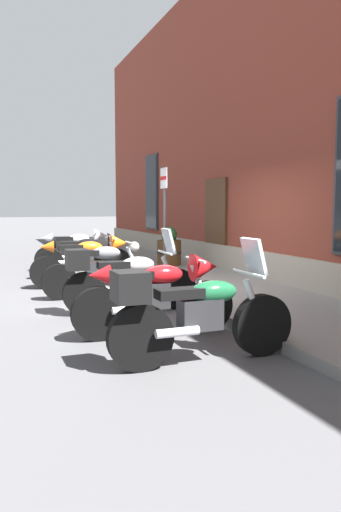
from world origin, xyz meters
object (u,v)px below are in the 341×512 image
at_px(motorcycle_black_sport, 87,253).
at_px(motorcycle_green_touring, 195,313).
at_px(motorcycle_grey_naked, 102,270).
at_px(motorcycle_silver_touring, 124,278).
at_px(barrel_planter, 169,249).
at_px(motorcycle_orange_sport, 89,259).
at_px(motorcycle_red_sport, 161,291).
at_px(motorcycle_white_sport, 78,248).
at_px(parking_sign, 164,205).

distance_m(motorcycle_black_sport, motorcycle_green_touring, 6.45).
relative_size(motorcycle_grey_naked, motorcycle_green_touring, 1.01).
bearing_deg(motorcycle_silver_touring, barrel_planter, 151.42).
bearing_deg(motorcycle_grey_naked, motorcycle_silver_touring, 1.73).
height_order(motorcycle_orange_sport, motorcycle_red_sport, motorcycle_orange_sport).
distance_m(motorcycle_silver_touring, motorcycle_red_sport, 1.44).
relative_size(motorcycle_orange_sport, motorcycle_silver_touring, 1.03).
bearing_deg(motorcycle_orange_sport, barrel_planter, 126.80).
relative_size(motorcycle_white_sport, motorcycle_grey_naked, 0.97).
bearing_deg(barrel_planter, motorcycle_black_sport, -75.06).
bearing_deg(motorcycle_white_sport, motorcycle_red_sport, -1.40).
distance_m(motorcycle_silver_touring, parking_sign, 3.51).
xyz_separation_m(motorcycle_silver_touring, motorcycle_green_touring, (2.64, 0.01, 0.00)).
height_order(motorcycle_grey_naked, motorcycle_silver_touring, motorcycle_silver_touring).
bearing_deg(barrel_planter, motorcycle_red_sport, -21.67).
relative_size(motorcycle_white_sport, motorcycle_green_touring, 0.98).
distance_m(motorcycle_orange_sport, parking_sign, 2.05).
xyz_separation_m(motorcycle_grey_naked, motorcycle_silver_touring, (1.35, 0.04, 0.05)).
height_order(motorcycle_white_sport, motorcycle_orange_sport, motorcycle_white_sport).
bearing_deg(motorcycle_black_sport, motorcycle_silver_touring, -2.85).
xyz_separation_m(motorcycle_grey_naked, barrel_planter, (-3.05, 2.44, 0.06)).
bearing_deg(motorcycle_white_sport, motorcycle_black_sport, -2.03).
height_order(motorcycle_orange_sport, motorcycle_silver_touring, motorcycle_silver_touring).
xyz_separation_m(motorcycle_silver_touring, motorcycle_red_sport, (1.44, 0.08, 0.02)).
bearing_deg(barrel_planter, parking_sign, -24.21).
xyz_separation_m(motorcycle_black_sport, motorcycle_orange_sport, (1.22, -0.21, 0.01)).
relative_size(motorcycle_black_sport, parking_sign, 0.93).
bearing_deg(motorcycle_green_touring, motorcycle_orange_sport, -179.66).
xyz_separation_m(motorcycle_black_sport, motorcycle_silver_touring, (3.81, -0.19, -0.03)).
xyz_separation_m(motorcycle_grey_naked, motorcycle_red_sport, (2.79, 0.12, 0.07)).
relative_size(motorcycle_grey_naked, motorcycle_silver_touring, 0.99).
bearing_deg(motorcycle_green_touring, motorcycle_red_sport, 177.04).
distance_m(motorcycle_orange_sport, motorcycle_green_touring, 5.23).
distance_m(motorcycle_red_sport, barrel_planter, 6.28).
xyz_separation_m(motorcycle_white_sport, motorcycle_red_sport, (6.65, -0.16, -0.02)).
bearing_deg(motorcycle_black_sport, barrel_planter, 104.94).
height_order(motorcycle_silver_touring, parking_sign, parking_sign).
bearing_deg(motorcycle_black_sport, motorcycle_green_touring, -1.56).
bearing_deg(motorcycle_white_sport, motorcycle_green_touring, -1.64).
height_order(motorcycle_white_sport, motorcycle_silver_touring, motorcycle_silver_touring).
bearing_deg(motorcycle_red_sport, motorcycle_orange_sport, -178.68).
xyz_separation_m(motorcycle_orange_sport, barrel_planter, (-1.81, 2.41, -0.02)).
xyz_separation_m(motorcycle_white_sport, barrel_planter, (0.81, 2.16, -0.03)).
bearing_deg(motorcycle_orange_sport, parking_sign, 98.58).
distance_m(motorcycle_grey_naked, motorcycle_red_sport, 2.79).
height_order(motorcycle_green_touring, barrel_planter, motorcycle_green_touring).
distance_m(motorcycle_green_touring, barrel_planter, 7.43).
xyz_separation_m(motorcycle_silver_touring, barrel_planter, (-4.40, 2.40, 0.01)).
relative_size(motorcycle_grey_naked, motorcycle_red_sport, 0.99).
bearing_deg(motorcycle_silver_touring, motorcycle_grey_naked, -178.27).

